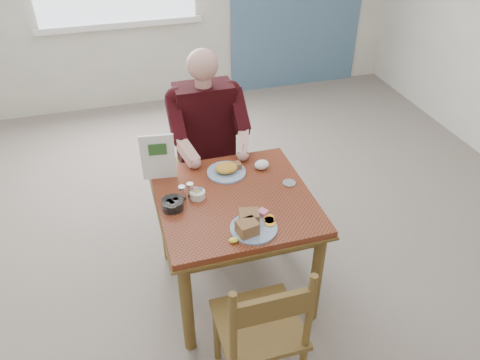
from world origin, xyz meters
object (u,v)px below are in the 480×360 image
object	(u,v)px
diner	(207,131)
far_plate	(227,170)
near_plate	(251,224)
chair_near	(261,330)
table	(235,212)
chair_far	(206,164)

from	to	relation	value
diner	far_plate	size ratio (longest dim) A/B	5.40
near_plate	far_plate	bearing A→B (deg)	88.66
near_plate	far_plate	distance (m)	0.55
chair_near	far_plate	size ratio (longest dim) A/B	3.70
near_plate	far_plate	size ratio (longest dim) A/B	1.09
chair_near	far_plate	world-z (taller)	chair_near
table	diner	distance (m)	0.73
chair_near	diner	distance (m)	1.49
table	near_plate	size ratio (longest dim) A/B	3.30
table	chair_near	xyz separation A→B (m)	(-0.07, -0.74, -0.16)
chair_near	near_plate	xyz separation A→B (m)	(0.08, 0.44, 0.30)
chair_far	near_plate	world-z (taller)	chair_far
chair_near	table	bearing A→B (deg)	84.32
chair_near	far_plate	bearing A→B (deg)	84.49
chair_near	near_plate	bearing A→B (deg)	79.37
table	chair_near	size ratio (longest dim) A/B	0.97
table	far_plate	world-z (taller)	far_plate
table	near_plate	bearing A→B (deg)	-88.13
far_plate	near_plate	bearing A→B (deg)	-91.34
table	near_plate	xyz separation A→B (m)	(0.01, -0.30, 0.14)
chair_far	diner	world-z (taller)	diner
chair_far	near_plate	size ratio (longest dim) A/B	3.40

